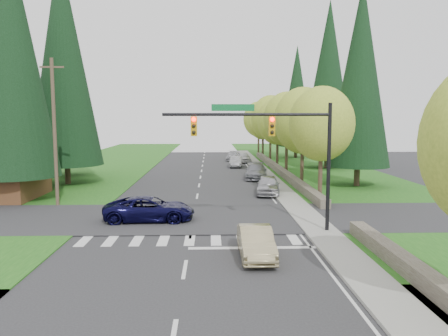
{
  "coord_description": "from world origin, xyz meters",
  "views": [
    {
      "loc": [
        1.05,
        -17.91,
        6.0
      ],
      "look_at": [
        1.92,
        10.18,
        2.8
      ],
      "focal_mm": 35.0,
      "sensor_mm": 36.0,
      "label": 1
    }
  ],
  "objects_px": {
    "suv_navy": "(150,209)",
    "parked_car_d": "(244,158)",
    "parked_car_b": "(256,171)",
    "parked_car_a": "(268,185)",
    "parked_car_c": "(236,162)",
    "parked_car_e": "(233,156)",
    "sedan_champagne": "(256,242)"
  },
  "relations": [
    {
      "from": "parked_car_e",
      "to": "sedan_champagne",
      "type": "bearing_deg",
      "value": -85.4
    },
    {
      "from": "sedan_champagne",
      "to": "parked_car_e",
      "type": "distance_m",
      "value": 43.91
    },
    {
      "from": "parked_car_e",
      "to": "parked_car_a",
      "type": "bearing_deg",
      "value": -81.06
    },
    {
      "from": "parked_car_a",
      "to": "parked_car_e",
      "type": "xyz_separation_m",
      "value": [
        -1.3,
        28.19,
        -0.11
      ]
    },
    {
      "from": "sedan_champagne",
      "to": "suv_navy",
      "type": "bearing_deg",
      "value": 128.3
    },
    {
      "from": "parked_car_a",
      "to": "parked_car_e",
      "type": "bearing_deg",
      "value": 99.98
    },
    {
      "from": "sedan_champagne",
      "to": "parked_car_a",
      "type": "xyz_separation_m",
      "value": [
        2.6,
        15.7,
        0.09
      ]
    },
    {
      "from": "sedan_champagne",
      "to": "parked_car_e",
      "type": "height_order",
      "value": "sedan_champagne"
    },
    {
      "from": "suv_navy",
      "to": "parked_car_b",
      "type": "relative_size",
      "value": 1.02
    },
    {
      "from": "parked_car_a",
      "to": "parked_car_b",
      "type": "xyz_separation_m",
      "value": [
        0.0,
        9.01,
        -0.0
      ]
    },
    {
      "from": "suv_navy",
      "to": "parked_car_d",
      "type": "bearing_deg",
      "value": -15.22
    },
    {
      "from": "suv_navy",
      "to": "parked_car_b",
      "type": "distance_m",
      "value": 19.64
    },
    {
      "from": "sedan_champagne",
      "to": "suv_navy",
      "type": "height_order",
      "value": "suv_navy"
    },
    {
      "from": "parked_car_d",
      "to": "parked_car_e",
      "type": "relative_size",
      "value": 0.93
    },
    {
      "from": "parked_car_d",
      "to": "parked_car_c",
      "type": "bearing_deg",
      "value": -108.66
    },
    {
      "from": "parked_car_a",
      "to": "parked_car_c",
      "type": "xyz_separation_m",
      "value": [
        -1.4,
        19.58,
        -0.09
      ]
    },
    {
      "from": "parked_car_a",
      "to": "parked_car_e",
      "type": "height_order",
      "value": "parked_car_a"
    },
    {
      "from": "parked_car_a",
      "to": "parked_car_d",
      "type": "distance_m",
      "value": 25.06
    },
    {
      "from": "parked_car_b",
      "to": "parked_car_e",
      "type": "xyz_separation_m",
      "value": [
        -1.3,
        19.18,
        -0.11
      ]
    },
    {
      "from": "parked_car_d",
      "to": "parked_car_e",
      "type": "distance_m",
      "value": 3.39
    },
    {
      "from": "parked_car_e",
      "to": "suv_navy",
      "type": "bearing_deg",
      "value": -94.16
    },
    {
      "from": "parked_car_c",
      "to": "parked_car_d",
      "type": "relative_size",
      "value": 0.99
    },
    {
      "from": "sedan_champagne",
      "to": "parked_car_a",
      "type": "distance_m",
      "value": 15.92
    },
    {
      "from": "parked_car_b",
      "to": "parked_car_e",
      "type": "height_order",
      "value": "parked_car_b"
    },
    {
      "from": "suv_navy",
      "to": "parked_car_d",
      "type": "distance_m",
      "value": 34.89
    },
    {
      "from": "parked_car_a",
      "to": "parked_car_e",
      "type": "relative_size",
      "value": 1.0
    },
    {
      "from": "parked_car_b",
      "to": "parked_car_c",
      "type": "xyz_separation_m",
      "value": [
        -1.4,
        10.58,
        -0.09
      ]
    },
    {
      "from": "parked_car_b",
      "to": "parked_car_e",
      "type": "relative_size",
      "value": 1.17
    },
    {
      "from": "parked_car_a",
      "to": "parked_car_c",
      "type": "distance_m",
      "value": 19.63
    },
    {
      "from": "suv_navy",
      "to": "parked_car_c",
      "type": "xyz_separation_m",
      "value": [
        6.74,
        28.45,
        -0.06
      ]
    },
    {
      "from": "suv_navy",
      "to": "parked_car_a",
      "type": "distance_m",
      "value": 12.04
    },
    {
      "from": "parked_car_c",
      "to": "parked_car_e",
      "type": "height_order",
      "value": "parked_car_c"
    }
  ]
}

